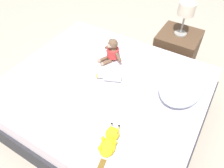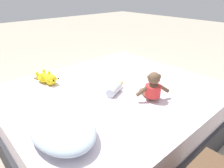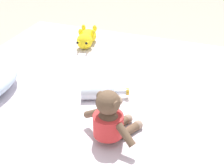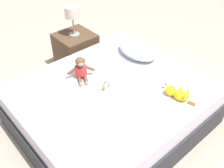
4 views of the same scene
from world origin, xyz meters
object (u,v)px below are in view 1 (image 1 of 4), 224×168
at_px(glass_bottle, 112,77).
at_px(nightstand, 176,52).
at_px(plush_monkey, 112,52).
at_px(plush_yellow_creature, 110,141).
at_px(bed, 105,101).
at_px(pillow, 182,87).
at_px(bedside_lamp, 186,11).

xyz_separation_m(glass_bottle, nightstand, (-1.05, 0.30, -0.27)).
height_order(plush_monkey, plush_yellow_creature, plush_monkey).
bearing_deg(plush_monkey, nightstand, 149.87).
height_order(bed, nightstand, nightstand).
height_order(bed, glass_bottle, glass_bottle).
relative_size(glass_bottle, nightstand, 0.46).
bearing_deg(bed, pillow, 112.77).
relative_size(nightstand, bedside_lamp, 1.35).
bearing_deg(bedside_lamp, plush_monkey, -30.13).
xyz_separation_m(bed, plush_yellow_creature, (0.49, 0.36, 0.29)).
height_order(bed, plush_monkey, plush_monkey).
height_order(bed, plush_yellow_creature, plush_yellow_creature).
distance_m(bed, plush_monkey, 0.50).
bearing_deg(plush_monkey, glass_bottle, 30.25).
relative_size(plush_yellow_creature, bedside_lamp, 0.88).
distance_m(plush_yellow_creature, bedside_lamp, 1.63).
height_order(bed, bedside_lamp, bedside_lamp).
relative_size(plush_monkey, plush_yellow_creature, 0.82).
distance_m(plush_monkey, glass_bottle, 0.31).
relative_size(bed, bedside_lamp, 4.85).
bearing_deg(bedside_lamp, pillow, 19.02).
distance_m(plush_monkey, plush_yellow_creature, 0.96).
bearing_deg(pillow, bedside_lamp, -160.98).
bearing_deg(glass_bottle, nightstand, 164.11).
xyz_separation_m(plush_monkey, plush_yellow_creature, (0.83, 0.48, -0.05)).
bearing_deg(glass_bottle, plush_monkey, -149.75).
relative_size(glass_bottle, bedside_lamp, 0.63).
xyz_separation_m(bed, nightstand, (-1.12, 0.33, 0.01)).
relative_size(pillow, bedside_lamp, 1.47).
relative_size(plush_monkey, bedside_lamp, 0.72).
distance_m(plush_yellow_creature, nightstand, 1.64).
distance_m(pillow, glass_bottle, 0.62).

